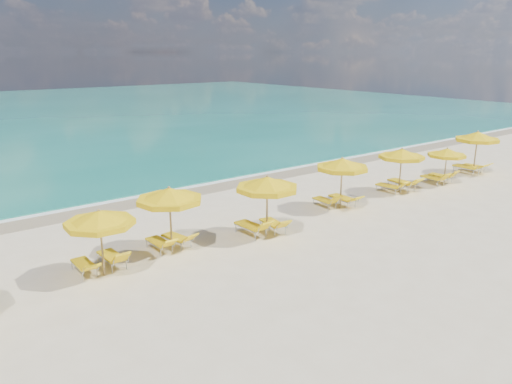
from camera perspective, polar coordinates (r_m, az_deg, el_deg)
ground_plane at (r=21.00m, az=2.51°, el=-4.03°), size 120.00×120.00×0.00m
ocean at (r=64.73m, az=-26.35°, el=7.80°), size 120.00×80.00×0.30m
wet_sand_band at (r=26.81m, az=-7.74°, el=0.23°), size 120.00×2.60×0.01m
foam_line at (r=27.48m, az=-8.59°, el=0.58°), size 120.00×1.20×0.03m
whitecap_near at (r=33.53m, az=-25.14°, el=1.99°), size 14.00×0.36×0.05m
whitecap_far at (r=44.82m, az=-9.63°, el=6.38°), size 18.00×0.30×0.05m
umbrella_2 at (r=16.68m, az=-17.45°, el=-2.95°), size 2.90×2.90×2.30m
umbrella_3 at (r=18.22m, az=-9.88°, el=-0.44°), size 2.86×2.86×2.45m
umbrella_4 at (r=19.36m, az=1.28°, el=0.90°), size 3.20×3.20×2.51m
umbrella_5 at (r=23.30m, az=9.82°, el=3.11°), size 3.20×3.20×2.46m
umbrella_6 at (r=26.82m, az=16.31°, el=4.17°), size 2.58×2.58×2.36m
umbrella_7 at (r=29.26m, az=20.99°, el=4.19°), size 2.70×2.70×2.08m
umbrella_8 at (r=32.75m, az=23.99°, el=5.77°), size 3.03×3.03×2.58m
lounger_2_left at (r=17.61m, az=-18.99°, el=-8.24°), size 0.55×1.62×0.67m
lounger_2_right at (r=17.90m, az=-16.08°, el=-7.52°), size 0.63×1.70×0.81m
lounger_3_left at (r=18.84m, az=-10.93°, el=-6.03°), size 0.58×1.62×0.72m
lounger_3_right at (r=19.17m, az=-8.97°, el=-5.55°), size 0.83×1.70×0.71m
lounger_4_left at (r=20.01m, az=-0.53°, el=-4.32°), size 0.69×1.86×0.87m
lounger_4_right at (r=20.44m, az=1.98°, el=-3.96°), size 0.80×1.76×0.77m
lounger_5_left at (r=23.82m, az=7.90°, el=-1.25°), size 0.65×1.59×0.77m
lounger_5_right at (r=24.18m, az=9.93°, el=-1.04°), size 0.69×1.87×0.72m
lounger_6_left at (r=26.94m, az=14.99°, el=0.37°), size 0.75×1.73×0.78m
lounger_6_right at (r=27.72m, az=16.38°, el=0.76°), size 0.82×2.02×0.86m
lounger_7_left at (r=29.38m, az=19.57°, el=1.25°), size 0.76×1.73×0.82m
lounger_7_right at (r=30.10m, az=20.39°, el=1.49°), size 0.65×1.64×0.80m
lounger_8_left at (r=32.73m, az=22.94°, el=2.37°), size 0.70×2.03×0.77m
lounger_8_right at (r=33.57m, az=23.69°, el=2.53°), size 0.71×1.73×0.67m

